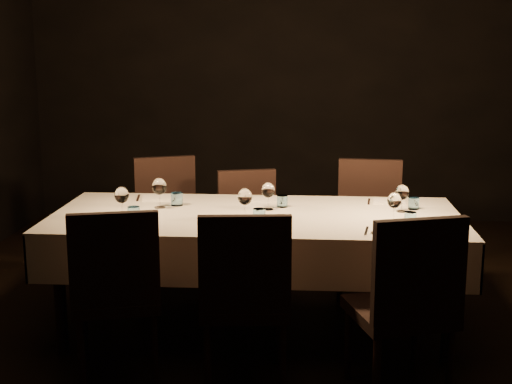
# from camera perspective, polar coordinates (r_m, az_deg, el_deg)

# --- Properties ---
(room) EXTENTS (5.01, 6.01, 3.01)m
(room) POSITION_cam_1_polar(r_m,az_deg,el_deg) (4.30, 0.00, 7.84)
(room) COLOR black
(room) RESTS_ON ground
(dining_table) EXTENTS (2.52, 1.12, 0.76)m
(dining_table) POSITION_cam_1_polar(r_m,az_deg,el_deg) (4.43, 0.00, -2.70)
(dining_table) COLOR black
(dining_table) RESTS_ON ground
(chair_near_left) EXTENTS (0.56, 0.56, 0.96)m
(chair_near_left) POSITION_cam_1_polar(r_m,az_deg,el_deg) (3.90, -11.16, -7.41)
(chair_near_left) COLOR black
(chair_near_left) RESTS_ON ground
(place_setting_near_left) EXTENTS (0.34, 0.41, 0.18)m
(place_setting_near_left) POSITION_cam_1_polar(r_m,az_deg,el_deg) (4.32, -10.93, -1.30)
(place_setting_near_left) COLOR white
(place_setting_near_left) RESTS_ON dining_table
(chair_near_center) EXTENTS (0.51, 0.51, 0.97)m
(chair_near_center) POSITION_cam_1_polar(r_m,az_deg,el_deg) (3.73, -0.93, -7.99)
(chair_near_center) COLOR black
(chair_near_center) RESTS_ON ground
(place_setting_near_center) EXTENTS (0.34, 0.41, 0.18)m
(place_setting_near_center) POSITION_cam_1_polar(r_m,az_deg,el_deg) (4.19, -0.93, -1.48)
(place_setting_near_center) COLOR white
(place_setting_near_center) RESTS_ON dining_table
(chair_near_right) EXTENTS (0.59, 0.59, 0.99)m
(chair_near_right) POSITION_cam_1_polar(r_m,az_deg,el_deg) (3.68, 11.99, -8.42)
(chair_near_right) COLOR black
(chair_near_right) RESTS_ON ground
(place_setting_near_right) EXTENTS (0.32, 0.40, 0.17)m
(place_setting_near_right) POSITION_cam_1_polar(r_m,az_deg,el_deg) (4.20, 11.21, -1.72)
(place_setting_near_right) COLOR white
(place_setting_near_right) RESTS_ON dining_table
(chair_far_left) EXTENTS (0.60, 0.60, 0.96)m
(chair_far_left) POSITION_cam_1_polar(r_m,az_deg,el_deg) (5.37, -7.03, -1.92)
(chair_far_left) COLOR black
(chair_far_left) RESTS_ON ground
(place_setting_far_left) EXTENTS (0.36, 0.41, 0.19)m
(place_setting_far_left) POSITION_cam_1_polar(r_m,az_deg,el_deg) (4.69, -7.41, -0.10)
(place_setting_far_left) COLOR white
(place_setting_far_left) RESTS_ON dining_table
(chair_far_center) EXTENTS (0.53, 0.53, 0.89)m
(chair_far_center) POSITION_cam_1_polar(r_m,az_deg,el_deg) (5.18, -0.52, -2.72)
(chair_far_center) COLOR black
(chair_far_center) RESTS_ON ground
(place_setting_far_center) EXTENTS (0.32, 0.40, 0.18)m
(place_setting_far_center) POSITION_cam_1_polar(r_m,az_deg,el_deg) (4.60, 1.11, -0.31)
(place_setting_far_center) COLOR white
(place_setting_far_center) RESTS_ON dining_table
(chair_far_right) EXTENTS (0.50, 0.50, 0.96)m
(chair_far_right) POSITION_cam_1_polar(r_m,az_deg,el_deg) (5.26, 9.01, -2.26)
(chair_far_right) COLOR black
(chair_far_right) RESTS_ON ground
(place_setting_far_right) EXTENTS (0.32, 0.40, 0.17)m
(place_setting_far_right) POSITION_cam_1_polar(r_m,az_deg,el_deg) (4.63, 11.50, -0.47)
(place_setting_far_right) COLOR white
(place_setting_far_right) RESTS_ON dining_table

